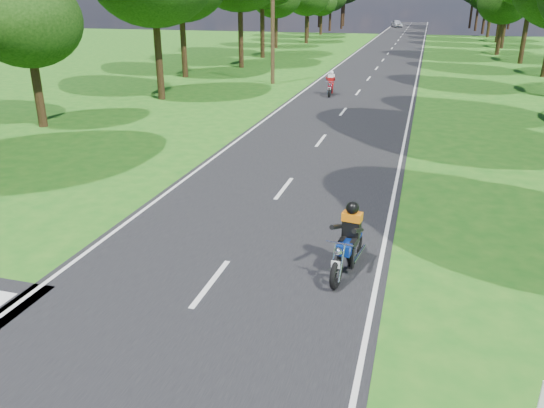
% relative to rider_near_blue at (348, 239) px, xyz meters
% --- Properties ---
extents(ground, '(160.00, 160.00, 0.00)m').
position_rel_rider_near_blue_xyz_m(ground, '(-2.62, -3.28, -0.79)').
color(ground, '#1B5E15').
rests_on(ground, ground).
extents(main_road, '(7.00, 140.00, 0.02)m').
position_rel_rider_near_blue_xyz_m(main_road, '(-2.62, 46.72, -0.78)').
color(main_road, black).
rests_on(main_road, ground).
extents(road_markings, '(7.40, 140.00, 0.01)m').
position_rel_rider_near_blue_xyz_m(road_markings, '(-2.76, 44.85, -0.76)').
color(road_markings, silver).
rests_on(road_markings, main_road).
extents(telegraph_pole, '(1.20, 0.26, 8.00)m').
position_rel_rider_near_blue_xyz_m(telegraph_pole, '(-8.62, 24.72, 3.28)').
color(telegraph_pole, '#382616').
rests_on(telegraph_pole, ground).
extents(rider_near_blue, '(0.87, 1.91, 1.54)m').
position_rel_rider_near_blue_xyz_m(rider_near_blue, '(0.00, 0.00, 0.00)').
color(rider_near_blue, navy).
rests_on(rider_near_blue, main_road).
extents(rider_far_red, '(0.70, 1.75, 1.43)m').
position_rel_rider_near_blue_xyz_m(rider_far_red, '(-4.08, 21.25, -0.06)').
color(rider_far_red, red).
rests_on(rider_far_red, main_road).
extents(distant_car, '(2.58, 4.14, 1.31)m').
position_rel_rider_near_blue_xyz_m(distant_car, '(-4.70, 95.46, -0.11)').
color(distant_car, silver).
rests_on(distant_car, main_road).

